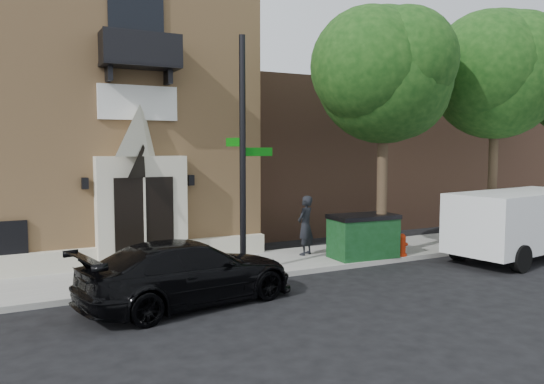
{
  "coord_description": "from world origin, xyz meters",
  "views": [
    {
      "loc": [
        -4.75,
        -12.66,
        3.59
      ],
      "look_at": [
        2.9,
        2.0,
        2.21
      ],
      "focal_mm": 35.0,
      "sensor_mm": 36.0,
      "label": 1
    }
  ],
  "objects_px": {
    "black_sedan": "(189,272)",
    "cargo_van": "(523,221)",
    "street_sign": "(243,155)",
    "fire_hydrant": "(402,245)",
    "pedestrian_far": "(504,212)",
    "dumpster": "(363,236)",
    "pedestrian_near": "(305,225)"
  },
  "relations": [
    {
      "from": "street_sign",
      "to": "fire_hydrant",
      "type": "xyz_separation_m",
      "value": [
        5.41,
        -0.3,
        -2.89
      ]
    },
    {
      "from": "fire_hydrant",
      "to": "dumpster",
      "type": "bearing_deg",
      "value": 162.32
    },
    {
      "from": "black_sedan",
      "to": "street_sign",
      "type": "height_order",
      "value": "street_sign"
    },
    {
      "from": "street_sign",
      "to": "fire_hydrant",
      "type": "bearing_deg",
      "value": -7.75
    },
    {
      "from": "dumpster",
      "to": "pedestrian_near",
      "type": "xyz_separation_m",
      "value": [
        -1.39,
        1.2,
        0.27
      ]
    },
    {
      "from": "fire_hydrant",
      "to": "pedestrian_near",
      "type": "xyz_separation_m",
      "value": [
        -2.63,
        1.59,
        0.6
      ]
    },
    {
      "from": "cargo_van",
      "to": "pedestrian_far",
      "type": "relative_size",
      "value": 3.22
    },
    {
      "from": "black_sedan",
      "to": "cargo_van",
      "type": "relative_size",
      "value": 0.91
    },
    {
      "from": "black_sedan",
      "to": "pedestrian_far",
      "type": "bearing_deg",
      "value": -89.19
    },
    {
      "from": "black_sedan",
      "to": "dumpster",
      "type": "height_order",
      "value": "dumpster"
    },
    {
      "from": "pedestrian_near",
      "to": "pedestrian_far",
      "type": "distance_m",
      "value": 9.14
    },
    {
      "from": "black_sedan",
      "to": "pedestrian_far",
      "type": "xyz_separation_m",
      "value": [
        14.06,
        2.79,
        0.28
      ]
    },
    {
      "from": "fire_hydrant",
      "to": "cargo_van",
      "type": "bearing_deg",
      "value": -23.12
    },
    {
      "from": "pedestrian_far",
      "to": "pedestrian_near",
      "type": "bearing_deg",
      "value": 89.04
    },
    {
      "from": "black_sedan",
      "to": "fire_hydrant",
      "type": "height_order",
      "value": "black_sedan"
    },
    {
      "from": "black_sedan",
      "to": "cargo_van",
      "type": "bearing_deg",
      "value": -101.38
    },
    {
      "from": "pedestrian_far",
      "to": "dumpster",
      "type": "bearing_deg",
      "value": 97.67
    },
    {
      "from": "cargo_van",
      "to": "street_sign",
      "type": "xyz_separation_m",
      "value": [
        -9.09,
        1.88,
        2.17
      ]
    },
    {
      "from": "pedestrian_far",
      "to": "cargo_van",
      "type": "bearing_deg",
      "value": 136.68
    },
    {
      "from": "cargo_van",
      "to": "pedestrian_far",
      "type": "xyz_separation_m",
      "value": [
        2.83,
        2.98,
        -0.2
      ]
    },
    {
      "from": "fire_hydrant",
      "to": "pedestrian_far",
      "type": "xyz_separation_m",
      "value": [
        6.51,
        1.41,
        0.52
      ]
    },
    {
      "from": "fire_hydrant",
      "to": "dumpster",
      "type": "distance_m",
      "value": 1.34
    },
    {
      "from": "pedestrian_near",
      "to": "pedestrian_far",
      "type": "relative_size",
      "value": 1.09
    },
    {
      "from": "fire_hydrant",
      "to": "pedestrian_near",
      "type": "distance_m",
      "value": 3.13
    },
    {
      "from": "black_sedan",
      "to": "pedestrian_far",
      "type": "relative_size",
      "value": 2.93
    },
    {
      "from": "dumpster",
      "to": "fire_hydrant",
      "type": "bearing_deg",
      "value": -14.44
    },
    {
      "from": "black_sedan",
      "to": "cargo_van",
      "type": "xyz_separation_m",
      "value": [
        11.23,
        -0.19,
        0.48
      ]
    },
    {
      "from": "street_sign",
      "to": "pedestrian_far",
      "type": "height_order",
      "value": "street_sign"
    },
    {
      "from": "fire_hydrant",
      "to": "street_sign",
      "type": "bearing_deg",
      "value": 176.78
    },
    {
      "from": "dumpster",
      "to": "cargo_van",
      "type": "bearing_deg",
      "value": -18.56
    },
    {
      "from": "cargo_van",
      "to": "pedestrian_near",
      "type": "bearing_deg",
      "value": 145.12
    },
    {
      "from": "pedestrian_far",
      "to": "black_sedan",
      "type": "bearing_deg",
      "value": 101.44
    }
  ]
}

